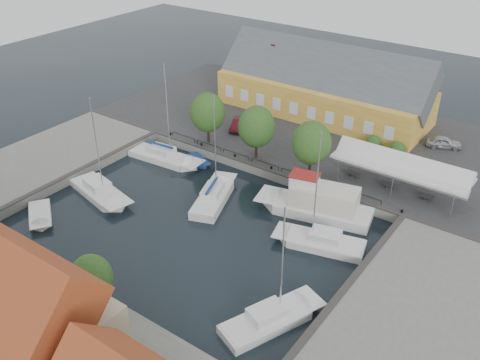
# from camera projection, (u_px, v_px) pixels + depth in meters

# --- Properties ---
(ground) EXTENTS (140.00, 140.00, 0.00)m
(ground) POSITION_uv_depth(u_px,v_px,m) (205.00, 218.00, 52.90)
(ground) COLOR black
(ground) RESTS_ON ground
(north_quay) EXTENTS (56.00, 26.00, 1.00)m
(north_quay) POSITION_uv_depth(u_px,v_px,m) (317.00, 133.00, 68.81)
(north_quay) COLOR #2D2D30
(north_quay) RESTS_ON ground
(west_quay) EXTENTS (12.00, 24.00, 1.00)m
(west_quay) POSITION_uv_depth(u_px,v_px,m) (47.00, 160.00, 62.29)
(west_quay) COLOR slate
(west_quay) RESTS_ON ground
(east_quay) EXTENTS (12.00, 24.00, 1.00)m
(east_quay) POSITION_uv_depth(u_px,v_px,m) (416.00, 321.00, 40.20)
(east_quay) COLOR slate
(east_quay) RESTS_ON ground
(south_bank) EXTENTS (56.00, 14.00, 1.00)m
(south_bank) POSITION_uv_depth(u_px,v_px,m) (19.00, 348.00, 37.89)
(south_bank) COLOR slate
(south_bank) RESTS_ON ground
(quay_edge_fittings) EXTENTS (56.00, 24.72, 0.40)m
(quay_edge_fittings) POSITION_uv_depth(u_px,v_px,m) (233.00, 189.00, 55.69)
(quay_edge_fittings) COLOR #383533
(quay_edge_fittings) RESTS_ON north_quay
(warehouse) EXTENTS (28.56, 14.00, 9.55)m
(warehouse) POSITION_uv_depth(u_px,v_px,m) (321.00, 88.00, 71.90)
(warehouse) COLOR gold
(warehouse) RESTS_ON north_quay
(tent_canopy) EXTENTS (14.00, 4.00, 2.83)m
(tent_canopy) POSITION_uv_depth(u_px,v_px,m) (401.00, 168.00, 54.20)
(tent_canopy) COLOR silver
(tent_canopy) RESTS_ON north_quay
(quay_trees) EXTENTS (18.20, 4.20, 6.30)m
(quay_trees) POSITION_uv_depth(u_px,v_px,m) (257.00, 127.00, 59.88)
(quay_trees) COLOR black
(quay_trees) RESTS_ON north_quay
(car_silver) EXTENTS (4.40, 3.09, 1.39)m
(car_silver) POSITION_uv_depth(u_px,v_px,m) (444.00, 142.00, 63.70)
(car_silver) COLOR #AEB2B6
(car_silver) RESTS_ON north_quay
(car_red) EXTENTS (2.81, 4.35, 1.35)m
(car_red) POSITION_uv_depth(u_px,v_px,m) (238.00, 124.00, 68.26)
(car_red) COLOR #56131E
(car_red) RESTS_ON north_quay
(center_sailboat) EXTENTS (5.32, 8.94, 12.00)m
(center_sailboat) POSITION_uv_depth(u_px,v_px,m) (214.00, 198.00, 55.41)
(center_sailboat) COLOR silver
(center_sailboat) RESTS_ON ground
(trawler) EXTENTS (12.12, 5.97, 5.00)m
(trawler) POSITION_uv_depth(u_px,v_px,m) (318.00, 206.00, 52.98)
(trawler) COLOR silver
(trawler) RESTS_ON ground
(east_boat_a) EXTENTS (8.79, 4.80, 11.95)m
(east_boat_a) POSITION_uv_depth(u_px,v_px,m) (321.00, 243.00, 48.85)
(east_boat_a) COLOR silver
(east_boat_a) RESTS_ON ground
(east_boat_c) EXTENTS (5.69, 8.79, 10.89)m
(east_boat_c) POSITION_uv_depth(u_px,v_px,m) (270.00, 321.00, 40.51)
(east_boat_c) COLOR silver
(east_boat_c) RESTS_ON ground
(west_boat_a) EXTENTS (9.77, 3.48, 12.54)m
(west_boat_a) POSITION_uv_depth(u_px,v_px,m) (164.00, 158.00, 63.22)
(west_boat_a) COLOR silver
(west_boat_a) RESTS_ON ground
(west_boat_c) EXTENTS (9.17, 4.68, 11.88)m
(west_boat_c) POSITION_uv_depth(u_px,v_px,m) (100.00, 193.00, 56.46)
(west_boat_c) COLOR silver
(west_boat_c) RESTS_ON ground
(launch_sw) EXTENTS (5.53, 4.68, 0.98)m
(launch_sw) POSITION_uv_depth(u_px,v_px,m) (40.00, 217.00, 52.94)
(launch_sw) COLOR silver
(launch_sw) RESTS_ON ground
(launch_nw) EXTENTS (4.04, 2.93, 0.88)m
(launch_nw) POSITION_uv_depth(u_px,v_px,m) (198.00, 162.00, 62.83)
(launch_nw) COLOR navy
(launch_nw) RESTS_ON ground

